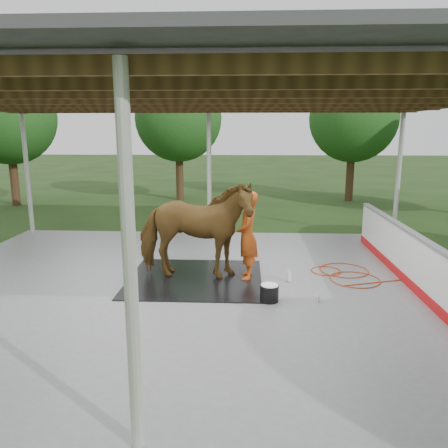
{
  "coord_description": "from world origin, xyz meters",
  "views": [
    {
      "loc": [
        1.08,
        -8.63,
        3.28
      ],
      "look_at": [
        0.66,
        0.35,
        1.33
      ],
      "focal_mm": 35.0,
      "sensor_mm": 36.0,
      "label": 1
    }
  ],
  "objects_px": {
    "dasher_board": "(417,265)",
    "horse": "(195,230)",
    "handler": "(247,236)",
    "wash_bucket": "(269,293)"
  },
  "relations": [
    {
      "from": "dasher_board",
      "to": "horse",
      "type": "distance_m",
      "value": 4.65
    },
    {
      "from": "dasher_board",
      "to": "handler",
      "type": "xyz_separation_m",
      "value": [
        -3.44,
        0.63,
        0.43
      ]
    },
    {
      "from": "handler",
      "to": "wash_bucket",
      "type": "relative_size",
      "value": 5.4
    },
    {
      "from": "wash_bucket",
      "to": "horse",
      "type": "bearing_deg",
      "value": 142.19
    },
    {
      "from": "handler",
      "to": "dasher_board",
      "type": "bearing_deg",
      "value": 79.61
    },
    {
      "from": "horse",
      "to": "wash_bucket",
      "type": "height_order",
      "value": "horse"
    },
    {
      "from": "horse",
      "to": "wash_bucket",
      "type": "bearing_deg",
      "value": -126.09
    },
    {
      "from": "dasher_board",
      "to": "wash_bucket",
      "type": "bearing_deg",
      "value": -166.9
    },
    {
      "from": "handler",
      "to": "wash_bucket",
      "type": "bearing_deg",
      "value": 17.58
    },
    {
      "from": "dasher_board",
      "to": "horse",
      "type": "height_order",
      "value": "horse"
    }
  ]
}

